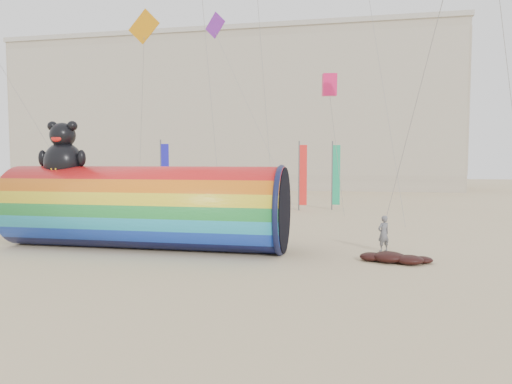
% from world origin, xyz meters
% --- Properties ---
extents(ground, '(160.00, 160.00, 0.00)m').
position_xyz_m(ground, '(0.00, 0.00, 0.00)').
color(ground, '#CCB58C').
rests_on(ground, ground).
extents(hotel_building, '(60.40, 15.40, 20.60)m').
position_xyz_m(hotel_building, '(-12.00, 45.95, 10.31)').
color(hotel_building, '#B7AD99').
rests_on(hotel_building, ground).
extents(windsock_assembly, '(12.07, 3.68, 5.56)m').
position_xyz_m(windsock_assembly, '(-4.15, 0.42, 1.85)').
color(windsock_assembly, red).
rests_on(windsock_assembly, ground).
extents(kite_handler, '(0.65, 0.61, 1.49)m').
position_xyz_m(kite_handler, '(5.84, 1.60, 0.75)').
color(kite_handler, slate).
rests_on(kite_handler, ground).
extents(fabric_bundle, '(2.62, 1.35, 0.41)m').
position_xyz_m(fabric_bundle, '(6.08, -0.42, 0.17)').
color(fabric_bundle, '#350E09').
rests_on(fabric_bundle, ground).
extents(festival_banners, '(12.35, 4.92, 5.20)m').
position_xyz_m(festival_banners, '(-1.21, 15.34, 2.64)').
color(festival_banners, '#59595E').
rests_on(festival_banners, ground).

